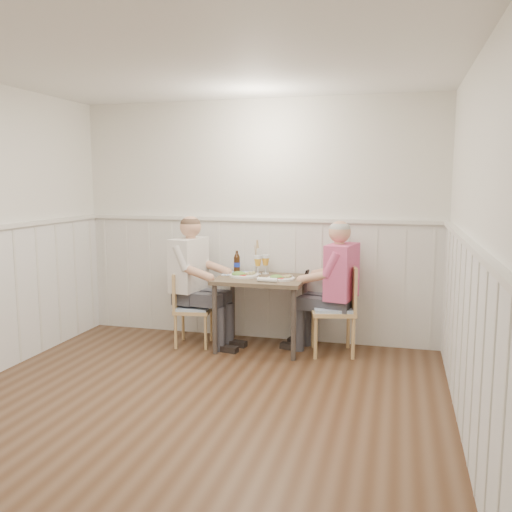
{
  "coord_description": "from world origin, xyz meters",
  "views": [
    {
      "loc": [
        1.52,
        -3.47,
        1.74
      ],
      "look_at": [
        0.16,
        1.64,
        1.0
      ],
      "focal_mm": 38.0,
      "sensor_mm": 36.0,
      "label": 1
    }
  ],
  "objects_px": {
    "diner_cream": "(193,290)",
    "grass_vase": "(255,257)",
    "man_in_pink": "(337,297)",
    "chair_right": "(339,306)",
    "beer_bottle": "(237,263)",
    "chair_left": "(189,306)",
    "dining_table": "(261,287)"
  },
  "relations": [
    {
      "from": "diner_cream",
      "to": "grass_vase",
      "type": "relative_size",
      "value": 3.71
    },
    {
      "from": "man_in_pink",
      "to": "chair_right",
      "type": "bearing_deg",
      "value": -35.67
    },
    {
      "from": "man_in_pink",
      "to": "beer_bottle",
      "type": "bearing_deg",
      "value": 172.6
    },
    {
      "from": "grass_vase",
      "to": "chair_right",
      "type": "bearing_deg",
      "value": -13.92
    },
    {
      "from": "chair_left",
      "to": "grass_vase",
      "type": "height_order",
      "value": "grass_vase"
    },
    {
      "from": "chair_left",
      "to": "grass_vase",
      "type": "bearing_deg",
      "value": 28.67
    },
    {
      "from": "dining_table",
      "to": "man_in_pink",
      "type": "distance_m",
      "value": 0.78
    },
    {
      "from": "chair_right",
      "to": "beer_bottle",
      "type": "height_order",
      "value": "beer_bottle"
    },
    {
      "from": "man_in_pink",
      "to": "grass_vase",
      "type": "xyz_separation_m",
      "value": [
        -0.91,
        0.22,
        0.34
      ]
    },
    {
      "from": "diner_cream",
      "to": "beer_bottle",
      "type": "distance_m",
      "value": 0.55
    },
    {
      "from": "chair_right",
      "to": "grass_vase",
      "type": "distance_m",
      "value": 1.05
    },
    {
      "from": "chair_left",
      "to": "grass_vase",
      "type": "relative_size",
      "value": 2.08
    },
    {
      "from": "chair_left",
      "to": "diner_cream",
      "type": "relative_size",
      "value": 0.56
    },
    {
      "from": "chair_right",
      "to": "diner_cream",
      "type": "bearing_deg",
      "value": -177.64
    },
    {
      "from": "dining_table",
      "to": "diner_cream",
      "type": "bearing_deg",
      "value": -177.6
    },
    {
      "from": "chair_right",
      "to": "grass_vase",
      "type": "height_order",
      "value": "grass_vase"
    },
    {
      "from": "man_in_pink",
      "to": "diner_cream",
      "type": "xyz_separation_m",
      "value": [
        -1.52,
        -0.08,
        0.01
      ]
    },
    {
      "from": "chair_right",
      "to": "chair_left",
      "type": "relative_size",
      "value": 1.15
    },
    {
      "from": "beer_bottle",
      "to": "grass_vase",
      "type": "distance_m",
      "value": 0.2
    },
    {
      "from": "grass_vase",
      "to": "dining_table",
      "type": "bearing_deg",
      "value": -62.67
    },
    {
      "from": "man_in_pink",
      "to": "grass_vase",
      "type": "bearing_deg",
      "value": 166.58
    },
    {
      "from": "dining_table",
      "to": "beer_bottle",
      "type": "bearing_deg",
      "value": 149.33
    },
    {
      "from": "dining_table",
      "to": "grass_vase",
      "type": "xyz_separation_m",
      "value": [
        -0.14,
        0.26,
        0.27
      ]
    },
    {
      "from": "dining_table",
      "to": "beer_bottle",
      "type": "relative_size",
      "value": 3.72
    },
    {
      "from": "diner_cream",
      "to": "beer_bottle",
      "type": "height_order",
      "value": "diner_cream"
    },
    {
      "from": "man_in_pink",
      "to": "diner_cream",
      "type": "distance_m",
      "value": 1.52
    },
    {
      "from": "dining_table",
      "to": "chair_right",
      "type": "height_order",
      "value": "chair_right"
    },
    {
      "from": "man_in_pink",
      "to": "diner_cream",
      "type": "bearing_deg",
      "value": -177.12
    },
    {
      "from": "man_in_pink",
      "to": "diner_cream",
      "type": "relative_size",
      "value": 0.98
    },
    {
      "from": "chair_left",
      "to": "man_in_pink",
      "type": "distance_m",
      "value": 1.56
    },
    {
      "from": "diner_cream",
      "to": "grass_vase",
      "type": "xyz_separation_m",
      "value": [
        0.61,
        0.29,
        0.33
      ]
    },
    {
      "from": "dining_table",
      "to": "chair_right",
      "type": "relative_size",
      "value": 1.0
    }
  ]
}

